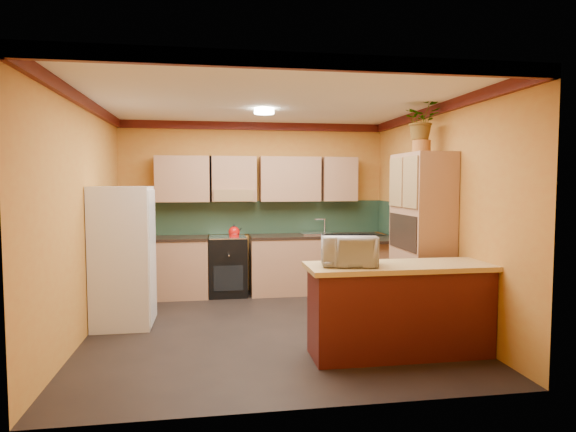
# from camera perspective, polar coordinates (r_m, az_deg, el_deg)

# --- Properties ---
(room_shell) EXTENTS (4.24, 4.24, 2.72)m
(room_shell) POSITION_cam_1_polar(r_m,az_deg,el_deg) (5.96, -2.30, 7.27)
(room_shell) COLOR black
(room_shell) RESTS_ON ground
(base_cabinets_back) EXTENTS (3.65, 0.60, 0.88)m
(base_cabinets_back) POSITION_cam_1_polar(r_m,az_deg,el_deg) (7.59, -2.41, -5.92)
(base_cabinets_back) COLOR #AC7C5A
(base_cabinets_back) RESTS_ON ground
(countertop_back) EXTENTS (3.65, 0.62, 0.04)m
(countertop_back) POSITION_cam_1_polar(r_m,az_deg,el_deg) (7.53, -2.42, -2.47)
(countertop_back) COLOR black
(countertop_back) RESTS_ON base_cabinets_back
(stove) EXTENTS (0.58, 0.58, 0.91)m
(stove) POSITION_cam_1_polar(r_m,az_deg,el_deg) (7.55, -7.15, -5.89)
(stove) COLOR black
(stove) RESTS_ON ground
(kettle) EXTENTS (0.22, 0.22, 0.18)m
(kettle) POSITION_cam_1_polar(r_m,az_deg,el_deg) (7.43, -6.41, -1.80)
(kettle) COLOR #B20F0B
(kettle) RESTS_ON stove
(sink) EXTENTS (0.48, 0.40, 0.03)m
(sink) POSITION_cam_1_polar(r_m,az_deg,el_deg) (7.65, 3.36, -2.10)
(sink) COLOR silver
(sink) RESTS_ON countertop_back
(base_cabinets_right) EXTENTS (0.60, 0.80, 0.88)m
(base_cabinets_right) POSITION_cam_1_polar(r_m,az_deg,el_deg) (7.38, 10.81, -6.27)
(base_cabinets_right) COLOR #AC7C5A
(base_cabinets_right) RESTS_ON ground
(countertop_right) EXTENTS (0.62, 0.80, 0.04)m
(countertop_right) POSITION_cam_1_polar(r_m,az_deg,el_deg) (7.32, 10.86, -2.72)
(countertop_right) COLOR black
(countertop_right) RESTS_ON base_cabinets_right
(fridge) EXTENTS (0.68, 0.66, 1.70)m
(fridge) POSITION_cam_1_polar(r_m,az_deg,el_deg) (6.17, -18.98, -4.58)
(fridge) COLOR silver
(fridge) RESTS_ON ground
(pantry) EXTENTS (0.48, 0.90, 2.10)m
(pantry) POSITION_cam_1_polar(r_m,az_deg,el_deg) (6.10, 15.53, -2.71)
(pantry) COLOR #AC7C5A
(pantry) RESTS_ON ground
(fern_pot) EXTENTS (0.22, 0.22, 0.16)m
(fern_pot) POSITION_cam_1_polar(r_m,az_deg,el_deg) (6.12, 15.53, 7.91)
(fern_pot) COLOR #A05E26
(fern_pot) RESTS_ON pantry
(fern) EXTENTS (0.50, 0.46, 0.47)m
(fern) POSITION_cam_1_polar(r_m,az_deg,el_deg) (6.15, 15.59, 10.82)
(fern) COLOR #AC7C5A
(fern) RESTS_ON fern_pot
(breakfast_bar) EXTENTS (1.80, 0.55, 0.88)m
(breakfast_bar) POSITION_cam_1_polar(r_m,az_deg,el_deg) (5.08, 13.11, -11.02)
(breakfast_bar) COLOR #4F1412
(breakfast_bar) RESTS_ON ground
(bar_top) EXTENTS (1.90, 0.65, 0.05)m
(bar_top) POSITION_cam_1_polar(r_m,az_deg,el_deg) (4.98, 13.20, -5.84)
(bar_top) COLOR #DEB56C
(bar_top) RESTS_ON breakfast_bar
(microwave) EXTENTS (0.59, 0.45, 0.30)m
(microwave) POSITION_cam_1_polar(r_m,az_deg,el_deg) (4.78, 7.23, -4.09)
(microwave) COLOR silver
(microwave) RESTS_ON bar_top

